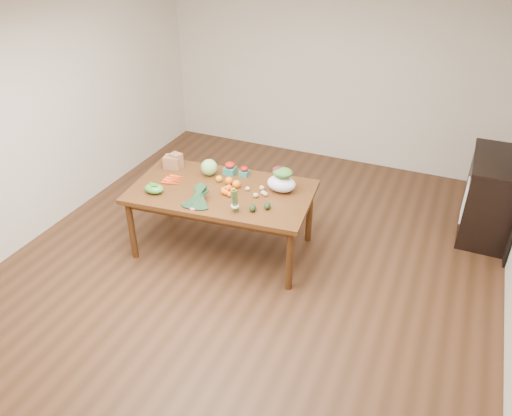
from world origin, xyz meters
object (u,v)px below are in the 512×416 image
at_px(cabinet, 489,196).
at_px(paper_bag, 172,161).
at_px(salad_bag, 281,181).
at_px(kale_bunch, 196,198).
at_px(dining_table, 223,220).
at_px(mandarin_cluster, 228,189).
at_px(asparagus_bundle, 235,201).
at_px(cabbage, 209,167).

relative_size(cabinet, paper_bag, 4.19).
bearing_deg(salad_bag, kale_bunch, -137.83).
xyz_separation_m(dining_table, cabinet, (2.63, 1.51, 0.10)).
distance_m(dining_table, mandarin_cluster, 0.43).
bearing_deg(cabinet, mandarin_cluster, -148.60).
distance_m(cabinet, kale_bunch, 3.33).
bearing_deg(mandarin_cluster, salad_bag, 28.34).
xyz_separation_m(cabinet, asparagus_bundle, (-2.31, -1.85, 0.40)).
distance_m(paper_bag, asparagus_bundle, 1.19).
bearing_deg(cabinet, salad_bag, -147.90).
distance_m(mandarin_cluster, kale_bunch, 0.39).
bearing_deg(paper_bag, kale_bunch, -43.41).
xyz_separation_m(paper_bag, mandarin_cluster, (0.83, -0.27, -0.04)).
relative_size(mandarin_cluster, asparagus_bundle, 0.72).
xyz_separation_m(mandarin_cluster, asparagus_bundle, (0.22, -0.30, 0.08)).
relative_size(cabinet, kale_bunch, 2.55).
relative_size(paper_bag, kale_bunch, 0.61).
bearing_deg(paper_bag, asparagus_bundle, -28.44).
bearing_deg(cabbage, paper_bag, -178.35).
relative_size(cabbage, kale_bunch, 0.45).
bearing_deg(paper_bag, cabinet, 20.83).
distance_m(asparagus_bundle, salad_bag, 0.62).
xyz_separation_m(mandarin_cluster, salad_bag, (0.49, 0.26, 0.07)).
relative_size(dining_table, mandarin_cluster, 10.48).
relative_size(mandarin_cluster, kale_bunch, 0.45).
xyz_separation_m(paper_bag, cabbage, (0.46, 0.01, 0.00)).
height_order(cabbage, asparagus_bundle, asparagus_bundle).
height_order(paper_bag, kale_bunch, paper_bag).
xyz_separation_m(cabinet, mandarin_cluster, (-2.53, -1.55, 0.33)).
xyz_separation_m(dining_table, mandarin_cluster, (0.09, -0.03, 0.42)).
bearing_deg(mandarin_cluster, paper_bag, 162.04).
distance_m(paper_bag, cabbage, 0.46).
bearing_deg(salad_bag, cabbage, 178.74).
height_order(mandarin_cluster, asparagus_bundle, asparagus_bundle).
bearing_deg(kale_bunch, paper_bag, 130.88).
relative_size(dining_table, kale_bunch, 4.72).
bearing_deg(dining_table, mandarin_cluster, -25.35).
xyz_separation_m(paper_bag, salad_bag, (1.31, -0.01, 0.03)).
xyz_separation_m(mandarin_cluster, kale_bunch, (-0.18, -0.34, 0.03)).
height_order(cabinet, kale_bunch, cabinet).
bearing_deg(cabbage, asparagus_bundle, -44.60).
distance_m(dining_table, cabbage, 0.59).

